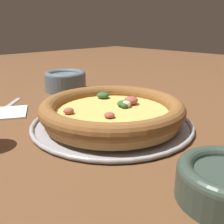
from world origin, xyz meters
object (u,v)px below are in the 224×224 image
pizza_tray (112,123)px  fork (4,109)px  pizza (112,111)px  bowl_far (65,80)px

pizza_tray → fork: pizza_tray is taller
pizza → pizza_tray: bearing=35.0°
bowl_far → fork: (0.22, 0.06, -0.03)m
pizza → fork: 0.29m
pizza → fork: pizza is taller
bowl_far → fork: bowl_far is taller
pizza_tray → pizza: pizza is taller
bowl_far → pizza_tray: bearing=71.8°
pizza_tray → pizza: size_ratio=1.12×
pizza_tray → bowl_far: (-0.11, -0.32, 0.03)m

